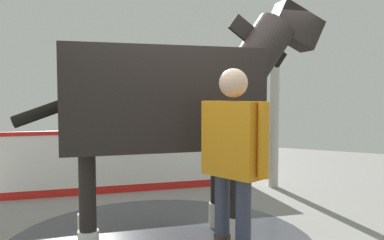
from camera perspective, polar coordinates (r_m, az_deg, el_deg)
The scene contains 4 objects.
barrier_wall at distance 6.41m, azimuth -8.76°, elevation -6.21°, with size 3.00×2.81×1.02m.
roof_post_near at distance 6.71m, azimuth 11.93°, elevation 2.57°, with size 0.16×0.16×2.88m, color #B7B2A8.
horse at distance 4.12m, azimuth -3.22°, elevation 2.89°, with size 2.58×2.44×2.63m.
handler at distance 3.29m, azimuth 5.98°, elevation -5.46°, with size 0.67×0.38×1.79m.
Camera 1 is at (-1.92, 3.36, 1.58)m, focal length 36.55 mm.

